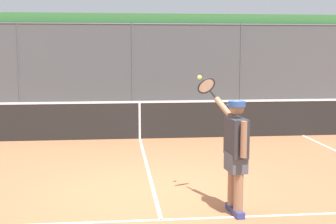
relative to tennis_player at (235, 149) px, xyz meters
The scene contains 4 objects.
ground_plane 1.75m from the tennis_player, 46.60° to the right, with size 60.00×60.00×0.00m, color #A8603D.
fence_backdrop 11.86m from the tennis_player, 85.02° to the right, with size 19.00×1.37×3.54m.
tennis_net 5.83m from the tennis_player, 79.83° to the right, with size 11.08×0.09×1.07m.
tennis_player is the anchor object (origin of this frame).
Camera 1 is at (0.56, 7.35, 2.25)m, focal length 51.33 mm.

